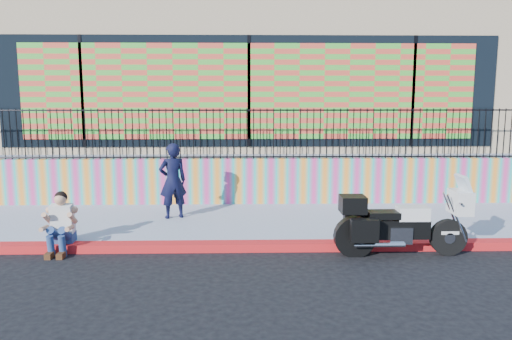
{
  "coord_description": "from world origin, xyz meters",
  "views": [
    {
      "loc": [
        -0.13,
        -8.67,
        2.78
      ],
      "look_at": [
        0.11,
        1.2,
        1.28
      ],
      "focal_mm": 35.0,
      "sensor_mm": 36.0,
      "label": 1
    }
  ],
  "objects": [
    {
      "name": "ground",
      "position": [
        0.0,
        0.0,
        0.0
      ],
      "size": [
        90.0,
        90.0,
        0.0
      ],
      "primitive_type": "plane",
      "color": "black",
      "rests_on": "ground"
    },
    {
      "name": "red_curb",
      "position": [
        0.0,
        0.0,
        0.07
      ],
      "size": [
        16.0,
        0.3,
        0.15
      ],
      "primitive_type": "cube",
      "color": "red",
      "rests_on": "ground"
    },
    {
      "name": "sidewalk",
      "position": [
        0.0,
        1.65,
        0.07
      ],
      "size": [
        16.0,
        3.0,
        0.15
      ],
      "primitive_type": "cube",
      "color": "gray",
      "rests_on": "ground"
    },
    {
      "name": "mural_wall",
      "position": [
        0.0,
        3.25,
        0.7
      ],
      "size": [
        16.0,
        0.2,
        1.1
      ],
      "primitive_type": "cube",
      "color": "#D73886",
      "rests_on": "sidewalk"
    },
    {
      "name": "metal_fence",
      "position": [
        0.0,
        3.25,
        1.85
      ],
      "size": [
        15.8,
        0.04,
        1.2
      ],
      "primitive_type": null,
      "color": "black",
      "rests_on": "mural_wall"
    },
    {
      "name": "elevated_platform",
      "position": [
        0.0,
        8.35,
        0.62
      ],
      "size": [
        16.0,
        10.0,
        1.25
      ],
      "primitive_type": "cube",
      "color": "gray",
      "rests_on": "ground"
    },
    {
      "name": "storefront_building",
      "position": [
        0.0,
        8.13,
        3.25
      ],
      "size": [
        14.0,
        8.06,
        4.0
      ],
      "color": "tan",
      "rests_on": "elevated_platform"
    },
    {
      "name": "police_motorcycle",
      "position": [
        2.56,
        -0.35,
        0.59
      ],
      "size": [
        2.28,
        0.75,
        1.42
      ],
      "color": "black",
      "rests_on": "ground"
    },
    {
      "name": "police_officer",
      "position": [
        -1.65,
        1.84,
        0.96
      ],
      "size": [
        0.69,
        0.58,
        1.62
      ],
      "primitive_type": "imported",
      "rotation": [
        0.0,
        0.0,
        3.52
      ],
      "color": "black",
      "rests_on": "sidewalk"
    },
    {
      "name": "seated_man",
      "position": [
        -3.37,
        -0.09,
        0.45
      ],
      "size": [
        0.54,
        0.71,
        1.06
      ],
      "color": "navy",
      "rests_on": "ground"
    }
  ]
}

